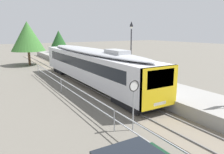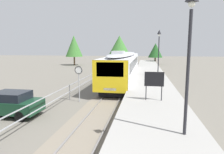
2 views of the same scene
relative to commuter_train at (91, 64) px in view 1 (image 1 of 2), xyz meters
name	(u,v)px [view 1 (image 1 of 2)]	position (x,y,z in m)	size (l,w,h in m)	color
ground_plane	(61,89)	(-3.00, 0.18, -2.15)	(160.00, 160.00, 0.00)	#6B665B
track_rails	(90,84)	(0.00, 0.18, -2.11)	(3.20, 60.00, 0.14)	slate
commuter_train	(91,64)	(0.00, 0.00, 0.00)	(2.82, 19.72, 3.74)	silver
station_platform	(118,77)	(3.25, 0.18, -1.70)	(3.90, 60.00, 0.90)	#999691
platform_lamp_mid_platform	(131,38)	(4.20, -0.87, 2.48)	(0.34, 0.34, 5.35)	#232328
speed_limit_sign	(134,93)	(-2.35, -10.23, -0.02)	(0.61, 0.10, 2.81)	#9EA0A5
carpark_fence	(114,115)	(-3.30, -9.82, -1.24)	(0.06, 36.06, 1.25)	#9EA0A5
tree_behind_station_far	(28,36)	(-2.72, 16.81, 2.34)	(5.11, 5.11, 6.76)	brown
tree_distant_left	(59,39)	(5.20, 26.61, 1.45)	(3.61, 3.61, 5.41)	brown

